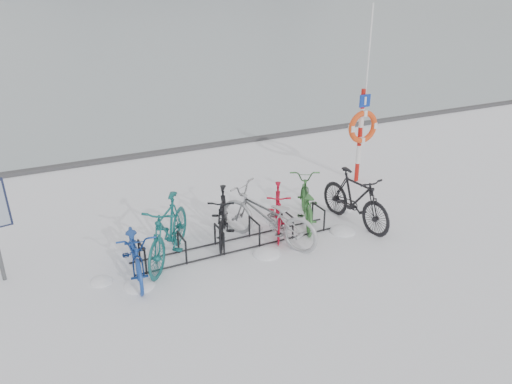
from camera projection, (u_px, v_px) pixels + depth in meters
ground at (237, 245)px, 9.44m from camera, size 900.00×900.00×0.00m
quay_edge at (153, 154)px, 14.29m from camera, size 400.00×0.25×0.10m
bike_rack at (237, 237)px, 9.37m from camera, size 4.00×0.48×0.46m
lifebuoy_station at (362, 127)px, 11.90m from camera, size 0.80×0.23×4.17m
bike_0 at (135, 248)px, 8.38m from camera, size 0.85×1.85×0.94m
bike_1 at (168, 229)px, 8.77m from camera, size 1.62×1.92×1.19m
bike_2 at (223, 215)px, 9.50m from camera, size 1.18×1.74×1.02m
bike_3 at (267, 215)px, 9.37m from camera, size 1.72×2.22×1.12m
bike_4 at (278, 209)px, 9.81m from camera, size 1.14×1.64×0.97m
bike_5 at (306, 200)px, 10.22m from camera, size 1.37×1.91×0.95m
bike_6 at (355, 197)px, 10.08m from camera, size 0.76×1.98×1.16m
snow_drifts at (253, 243)px, 9.50m from camera, size 5.65×1.71×0.18m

